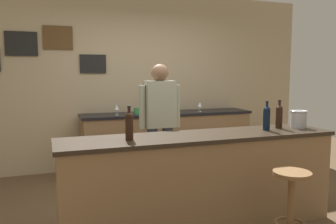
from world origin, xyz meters
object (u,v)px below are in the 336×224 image
Objects in this scene: ice_bucket at (299,119)px; wine_bottle_a at (129,125)px; bar_stool at (291,196)px; bartender at (160,121)px; wine_bottle_b at (267,117)px; wine_glass_a at (117,108)px; wine_bottle_c at (279,116)px; wine_glass_b at (200,105)px; coffee_mug at (137,111)px.

wine_bottle_a is at bearing -178.25° from ice_bucket.
wine_bottle_a is (-1.26, 0.63, 0.60)m from bar_stool.
bartender is 5.29× the size of wine_bottle_b.
ice_bucket reaches higher than wine_glass_a.
ice_bucket is at bearing -8.85° from wine_bottle_c.
bartender reaches higher than wine_bottle_c.
bar_stool is 1.53m from wine_bottle_a.
wine_glass_b is at bearing 50.87° from wine_bottle_a.
coffee_mug is (-1.04, 0.00, -0.06)m from wine_glass_b.
ice_bucket is 1.21× the size of wine_glass_a.
wine_bottle_a is at bearing -122.30° from bartender.
bartender is 5.29× the size of wine_bottle_c.
bar_stool is 2.22× the size of wine_bottle_c.
wine_bottle_a is 2.45× the size of coffee_mug.
wine_bottle_c is at bearing 60.37° from bar_stool.
wine_bottle_a is 1.67m from wine_bottle_c.
bartender is 1.58m from ice_bucket.
wine_bottle_b is 1.97× the size of wine_glass_a.
bartender is 1.27m from wine_bottle_b.
wine_bottle_b is 1.63× the size of ice_bucket.
ice_bucket is at bearing 3.66° from wine_bottle_b.
wine_glass_a is (-1.18, 1.96, -0.05)m from wine_bottle_b.
wine_glass_a is 1.00× the size of wine_glass_b.
wine_glass_a is (-1.62, 1.93, -0.01)m from ice_bucket.
bartender is at bearing 57.70° from wine_bottle_a.
wine_glass_b is 1.24× the size of coffee_mug.
wine_glass_b is (0.16, 1.97, -0.05)m from wine_bottle_b.
wine_glass_a is 1.34m from wine_glass_b.
wine_bottle_b is 2.16m from coffee_mug.
wine_bottle_a is at bearing 153.40° from bar_stool.
bartender is 1.14m from wine_bottle_a.
ice_bucket reaches higher than coffee_mug.
wine_glass_a is at bearing 121.07° from wine_bottle_b.
wine_glass_b is (1.63, 2.00, -0.05)m from wine_bottle_a.
bar_stool is 1.02m from wine_bottle_c.
bartender is 1.08m from wine_glass_a.
wine_bottle_b is at bearing -162.85° from wine_bottle_c.
wine_bottle_a is 2.09m from coffee_mug.
bartender reaches higher than wine_bottle_b.
wine_bottle_b is (1.47, 0.03, 0.00)m from wine_bottle_a.
ice_bucket is at bearing -55.97° from coffee_mug.
bar_stool is 2.76m from coffee_mug.
wine_glass_b is at bearing 82.06° from bar_stool.
coffee_mug is at bearing 119.58° from wine_bottle_c.
wine_glass_a is (-0.32, 1.03, 0.07)m from bartender.
wine_bottle_a is at bearing -178.82° from wine_bottle_b.
wine_bottle_b reaches higher than bar_stool.
wine_bottle_b is 0.44m from ice_bucket.
bartender is 10.45× the size of wine_glass_a.
wine_bottle_a is 1.90m from ice_bucket.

